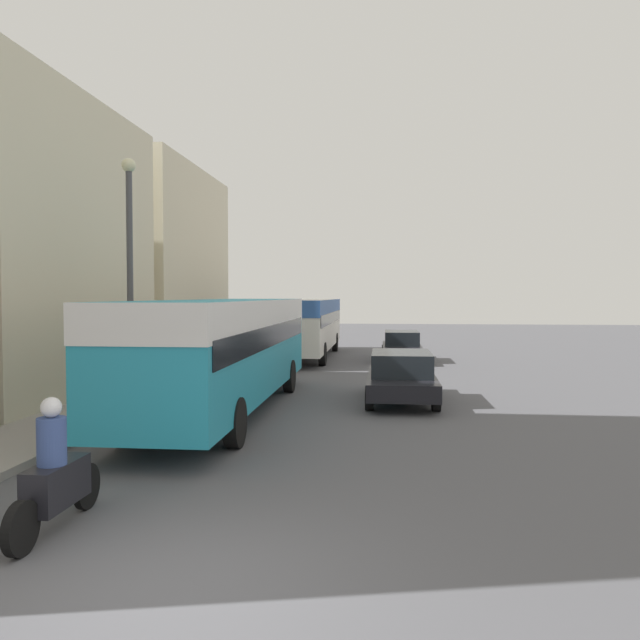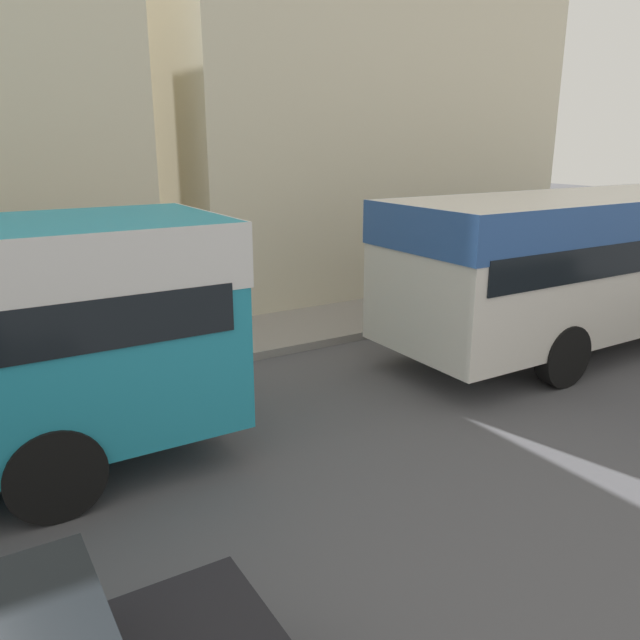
% 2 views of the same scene
% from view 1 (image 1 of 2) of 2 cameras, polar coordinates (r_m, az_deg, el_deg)
% --- Properties ---
extents(ground_plane, '(120.00, 120.00, 0.00)m').
position_cam_1_polar(ground_plane, '(7.09, -13.20, -22.88)').
color(ground_plane, '#515156').
extents(building_far_terrace, '(6.43, 9.92, 8.80)m').
position_cam_1_polar(building_far_terrace, '(30.25, -16.65, 4.81)').
color(building_far_terrace, beige).
rests_on(building_far_terrace, ground_plane).
extents(bus_lead, '(2.49, 11.55, 2.89)m').
position_cam_1_polar(bus_lead, '(16.04, -8.66, -1.75)').
color(bus_lead, teal).
rests_on(bus_lead, ground_plane).
extents(bus_following, '(2.61, 11.10, 2.81)m').
position_cam_1_polar(bus_following, '(30.10, -1.33, 0.04)').
color(bus_following, silver).
rests_on(bus_following, ground_plane).
extents(motorcycle_behind_lead, '(0.38, 2.24, 1.73)m').
position_cam_1_polar(motorcycle_behind_lead, '(8.83, -23.07, -13.14)').
color(motorcycle_behind_lead, black).
rests_on(motorcycle_behind_lead, ground_plane).
extents(car_crossing, '(1.80, 4.56, 1.38)m').
position_cam_1_polar(car_crossing, '(28.69, 7.47, -2.31)').
color(car_crossing, black).
rests_on(car_crossing, ground_plane).
extents(car_far_curb, '(1.94, 4.50, 1.41)m').
position_cam_1_polar(car_far_curb, '(17.80, 7.43, -5.06)').
color(car_far_curb, black).
rests_on(car_far_curb, ground_plane).
extents(pedestrian_near_curb, '(0.34, 0.34, 1.67)m').
position_cam_1_polar(pedestrian_near_curb, '(27.53, -9.03, -1.92)').
color(pedestrian_near_curb, '#232838').
rests_on(pedestrian_near_curb, sidewalk).
extents(lamp_post, '(0.36, 0.36, 6.35)m').
position_cam_1_polar(lamp_post, '(16.73, -17.00, 5.20)').
color(lamp_post, '#47474C').
rests_on(lamp_post, sidewalk).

